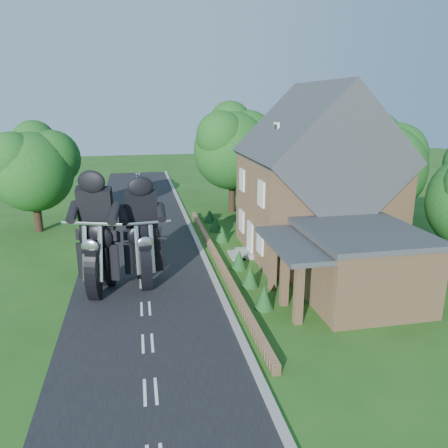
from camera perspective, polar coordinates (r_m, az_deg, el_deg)
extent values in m
plane|color=#1E4A14|center=(20.53, -10.20, -10.87)|extent=(120.00, 120.00, 0.00)
cube|color=black|center=(20.52, -10.20, -10.84)|extent=(7.00, 80.00, 0.02)
cube|color=gray|center=(20.83, 0.03, -10.00)|extent=(0.30, 80.00, 0.12)
cube|color=#9C754F|center=(25.40, -0.75, -4.78)|extent=(0.30, 22.00, 0.40)
cube|color=#9C754F|center=(27.26, 11.76, 2.47)|extent=(8.00, 8.00, 6.00)
cube|color=#2C3035|center=(26.75, 12.12, 8.74)|extent=(8.48, 8.64, 8.48)
cube|color=#9C754F|center=(27.42, 16.50, 15.33)|extent=(0.60, 0.90, 1.60)
cube|color=white|center=(25.70, 6.86, 12.06)|extent=(0.12, 0.80, 0.90)
cube|color=black|center=(25.68, 6.73, 12.06)|extent=(0.04, 0.55, 0.65)
cube|color=white|center=(26.49, 3.40, -1.98)|extent=(0.10, 1.10, 2.10)
cube|color=gray|center=(26.70, 2.66, -3.87)|extent=(0.80, 1.60, 0.30)
cube|color=gray|center=(26.61, 1.61, -4.09)|extent=(0.80, 1.60, 0.15)
cube|color=white|center=(24.31, 4.72, -2.30)|extent=(0.10, 1.10, 1.40)
cube|color=black|center=(24.30, 4.68, -2.30)|extent=(0.04, 0.92, 1.22)
cube|color=white|center=(28.38, 2.30, 0.40)|extent=(0.10, 1.10, 1.40)
cube|color=black|center=(28.38, 2.26, 0.40)|extent=(0.04, 0.92, 1.22)
cube|color=white|center=(23.61, 4.87, 3.95)|extent=(0.10, 1.10, 1.40)
cube|color=black|center=(23.61, 4.82, 3.94)|extent=(0.04, 0.92, 1.22)
cube|color=white|center=(27.79, 2.36, 5.78)|extent=(0.10, 1.10, 1.40)
cube|color=black|center=(27.78, 2.32, 5.78)|extent=(0.04, 0.92, 1.22)
cube|color=#9C754F|center=(21.60, 17.29, -5.34)|extent=(5.00, 5.60, 3.20)
cube|color=#2C3035|center=(21.06, 17.67, -0.96)|extent=(5.30, 5.94, 0.24)
cube|color=#2C3035|center=(19.89, 9.72, -2.52)|extent=(2.60, 5.32, 0.22)
cube|color=#9C754F|center=(18.68, 9.72, -8.87)|extent=(0.35, 0.35, 2.80)
cube|color=#9C754F|center=(20.23, 7.91, -6.81)|extent=(0.35, 0.35, 2.80)
cube|color=#9C754F|center=(21.81, 6.37, -5.05)|extent=(0.35, 0.35, 2.80)
cylinder|color=black|center=(32.47, 19.70, 1.27)|extent=(0.56, 0.56, 3.00)
sphere|color=#134514|center=(31.88, 20.22, 6.75)|extent=(6.00, 6.00, 6.00)
sphere|color=#134514|center=(32.99, 21.86, 8.45)|extent=(4.32, 4.32, 4.32)
sphere|color=#134514|center=(30.43, 19.60, 8.71)|extent=(3.72, 3.72, 3.72)
sphere|color=#134514|center=(32.73, 19.64, 10.73)|extent=(3.30, 3.30, 3.30)
cylinder|color=black|center=(37.86, 10.72, 4.35)|extent=(0.56, 0.56, 3.60)
sphere|color=#134514|center=(37.31, 11.02, 10.05)|extent=(7.20, 7.20, 7.20)
sphere|color=#134514|center=(38.52, 12.98, 11.72)|extent=(5.18, 5.18, 5.18)
sphere|color=#134514|center=(35.74, 9.89, 12.18)|extent=(4.46, 4.46, 4.46)
sphere|color=#134514|center=(38.53, 10.54, 14.00)|extent=(3.96, 3.96, 3.96)
cylinder|color=black|center=(37.04, 1.46, 4.22)|extent=(0.56, 0.56, 3.40)
sphere|color=#134514|center=(36.51, 1.50, 9.54)|extent=(6.40, 6.40, 6.40)
sphere|color=#134514|center=(37.38, 3.49, 11.14)|extent=(4.61, 4.61, 4.61)
sphere|color=#134514|center=(35.22, 0.05, 11.41)|extent=(3.97, 3.97, 3.97)
sphere|color=#134514|center=(37.60, 1.24, 13.15)|extent=(3.52, 3.52, 3.52)
cylinder|color=black|center=(34.02, -22.80, 1.41)|extent=(0.56, 0.56, 2.80)
sphere|color=#134514|center=(33.47, -23.33, 6.29)|extent=(5.60, 5.60, 5.60)
sphere|color=#134514|center=(33.67, -21.19, 8.01)|extent=(4.03, 4.03, 4.03)
sphere|color=#134514|center=(32.74, -25.52, 7.84)|extent=(3.47, 3.47, 3.47)
sphere|color=#134514|center=(34.32, -23.16, 9.82)|extent=(3.08, 3.08, 3.08)
cone|color=#123A16|center=(20.11, 5.28, -9.52)|extent=(0.90, 0.90, 1.10)
cone|color=#123A16|center=(22.30, 3.45, -6.84)|extent=(0.90, 0.90, 1.10)
cone|color=#123A16|center=(24.56, 1.97, -4.65)|extent=(0.90, 0.90, 1.10)
cone|color=#123A16|center=(29.19, -0.27, -1.29)|extent=(0.90, 0.90, 1.10)
cone|color=#123A16|center=(31.55, -1.14, 0.01)|extent=(0.90, 0.90, 1.10)
cone|color=#123A16|center=(33.93, -1.89, 1.14)|extent=(0.90, 0.90, 1.10)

